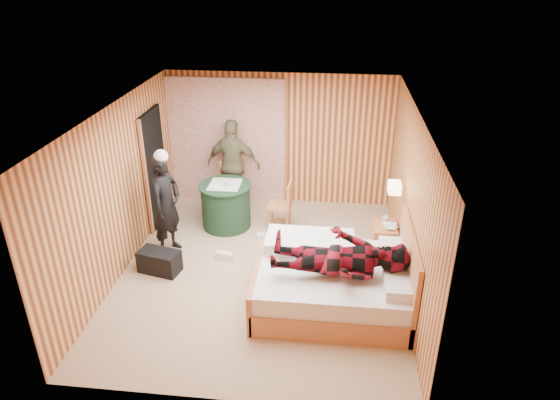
# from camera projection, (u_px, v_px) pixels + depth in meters

# --- Properties ---
(floor) EXTENTS (4.20, 5.00, 0.01)m
(floor) POSITION_uv_depth(u_px,v_px,m) (262.00, 271.00, 7.65)
(floor) COLOR tan
(floor) RESTS_ON ground
(ceiling) EXTENTS (4.20, 5.00, 0.01)m
(ceiling) POSITION_uv_depth(u_px,v_px,m) (259.00, 112.00, 6.55)
(ceiling) COLOR white
(ceiling) RESTS_ON wall_back
(wall_back) EXTENTS (4.20, 0.02, 2.50)m
(wall_back) POSITION_uv_depth(u_px,v_px,m) (280.00, 140.00, 9.33)
(wall_back) COLOR #F5A85E
(wall_back) RESTS_ON floor
(wall_left) EXTENTS (0.02, 5.00, 2.50)m
(wall_left) POSITION_uv_depth(u_px,v_px,m) (119.00, 191.00, 7.31)
(wall_left) COLOR #F5A85E
(wall_left) RESTS_ON floor
(wall_right) EXTENTS (0.02, 5.00, 2.50)m
(wall_right) POSITION_uv_depth(u_px,v_px,m) (410.00, 205.00, 6.89)
(wall_right) COLOR #F5A85E
(wall_right) RESTS_ON floor
(curtain) EXTENTS (2.20, 0.08, 2.40)m
(curtain) POSITION_uv_depth(u_px,v_px,m) (227.00, 142.00, 9.39)
(curtain) COLOR beige
(curtain) RESTS_ON floor
(doorway) EXTENTS (0.06, 0.90, 2.05)m
(doorway) POSITION_uv_depth(u_px,v_px,m) (155.00, 169.00, 8.66)
(doorway) COLOR black
(doorway) RESTS_ON floor
(wall_lamp) EXTENTS (0.26, 0.24, 0.16)m
(wall_lamp) POSITION_uv_depth(u_px,v_px,m) (395.00, 188.00, 7.29)
(wall_lamp) COLOR gold
(wall_lamp) RESTS_ON wall_right
(bed) EXTENTS (2.12, 1.67, 1.15)m
(bed) POSITION_uv_depth(u_px,v_px,m) (336.00, 282.00, 6.84)
(bed) COLOR tan
(bed) RESTS_ON floor
(nightstand) EXTENTS (0.39, 0.53, 0.51)m
(nightstand) POSITION_uv_depth(u_px,v_px,m) (384.00, 239.00, 7.99)
(nightstand) COLOR tan
(nightstand) RESTS_ON floor
(round_table) EXTENTS (0.91, 0.91, 0.81)m
(round_table) POSITION_uv_depth(u_px,v_px,m) (226.00, 205.00, 8.76)
(round_table) COLOR #1B3C23
(round_table) RESTS_ON floor
(chair_far) EXTENTS (0.54, 0.54, 0.93)m
(chair_far) POSITION_uv_depth(u_px,v_px,m) (232.00, 182.00, 9.34)
(chair_far) COLOR tan
(chair_far) RESTS_ON floor
(chair_near) EXTENTS (0.43, 0.43, 0.88)m
(chair_near) POSITION_uv_depth(u_px,v_px,m) (284.00, 202.00, 8.65)
(chair_near) COLOR tan
(chair_near) RESTS_ON floor
(duffel_bag) EXTENTS (0.67, 0.46, 0.35)m
(duffel_bag) POSITION_uv_depth(u_px,v_px,m) (159.00, 261.00, 7.57)
(duffel_bag) COLOR black
(duffel_bag) RESTS_ON floor
(sneaker_left) EXTENTS (0.28, 0.15, 0.12)m
(sneaker_left) POSITION_uv_depth(u_px,v_px,m) (225.00, 256.00, 7.92)
(sneaker_left) COLOR silver
(sneaker_left) RESTS_ON floor
(sneaker_right) EXTENTS (0.25, 0.11, 0.11)m
(sneaker_right) POSITION_uv_depth(u_px,v_px,m) (264.00, 237.00, 8.47)
(sneaker_right) COLOR silver
(sneaker_right) RESTS_ON floor
(woman_standing) EXTENTS (0.55, 0.70, 1.68)m
(woman_standing) POSITION_uv_depth(u_px,v_px,m) (166.00, 205.00, 7.81)
(woman_standing) COLOR black
(woman_standing) RESTS_ON floor
(man_at_table) EXTENTS (1.05, 0.52, 1.72)m
(man_at_table) POSITION_uv_depth(u_px,v_px,m) (233.00, 165.00, 9.24)
(man_at_table) COLOR #686745
(man_at_table) RESTS_ON floor
(man_on_bed) EXTENTS (0.86, 0.67, 1.77)m
(man_on_bed) POSITION_uv_depth(u_px,v_px,m) (340.00, 249.00, 6.33)
(man_on_bed) COLOR maroon
(man_on_bed) RESTS_ON bed
(book_lower) EXTENTS (0.26, 0.28, 0.02)m
(book_lower) POSITION_uv_depth(u_px,v_px,m) (386.00, 227.00, 7.84)
(book_lower) COLOR silver
(book_lower) RESTS_ON nightstand
(book_upper) EXTENTS (0.19, 0.25, 0.02)m
(book_upper) POSITION_uv_depth(u_px,v_px,m) (386.00, 225.00, 7.83)
(book_upper) COLOR silver
(book_upper) RESTS_ON nightstand
(cup_nightstand) EXTENTS (0.12, 0.12, 0.09)m
(cup_nightstand) POSITION_uv_depth(u_px,v_px,m) (385.00, 219.00, 7.98)
(cup_nightstand) COLOR silver
(cup_nightstand) RESTS_ON nightstand
(cup_table) EXTENTS (0.16, 0.16, 0.10)m
(cup_table) POSITION_uv_depth(u_px,v_px,m) (230.00, 183.00, 8.51)
(cup_table) COLOR silver
(cup_table) RESTS_ON round_table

